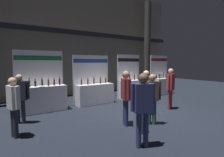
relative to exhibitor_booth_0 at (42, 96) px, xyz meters
The scene contains 14 objects.
ground_plane 3.87m from the exhibitor_booth_0, 34.71° to the right, with size 28.88×28.88×0.00m, color black.
hall_colonnade 5.06m from the exhibitor_booth_0, 42.15° to the left, with size 14.44×1.25×6.82m.
exhibitor_booth_0 is the anchor object (origin of this frame).
exhibitor_booth_1 2.40m from the exhibitor_booth_0, ahead, with size 1.91×0.66×2.33m.
exhibitor_booth_2 4.79m from the exhibitor_booth_0, ahead, with size 1.56×0.66×2.42m.
exhibitor_booth_3 7.20m from the exhibitor_booth_0, ahead, with size 1.53×0.66×2.42m.
trash_bin 4.22m from the exhibitor_booth_0, 66.07° to the right, with size 0.33×0.33×0.72m.
visitor_0 2.56m from the exhibitor_booth_0, 119.19° to the right, with size 0.30×0.54×1.60m.
visitor_1 4.15m from the exhibitor_booth_0, 39.78° to the right, with size 0.46×0.41×1.68m.
visitor_3 5.32m from the exhibitor_booth_0, 30.46° to the right, with size 0.48×0.32×1.73m.
visitor_4 4.38m from the exhibitor_booth_0, 54.97° to the right, with size 0.46×0.42×1.62m.
visitor_5 1.49m from the exhibitor_booth_0, 130.74° to the right, with size 0.54×0.44×1.61m.
visitor_6 3.65m from the exhibitor_booth_0, 60.89° to the right, with size 0.35×0.55×1.72m.
visitor_7 4.70m from the exhibitor_booth_0, 75.69° to the right, with size 0.55×0.40×1.75m.
Camera 1 is at (-4.87, -5.30, 1.99)m, focal length 28.72 mm.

